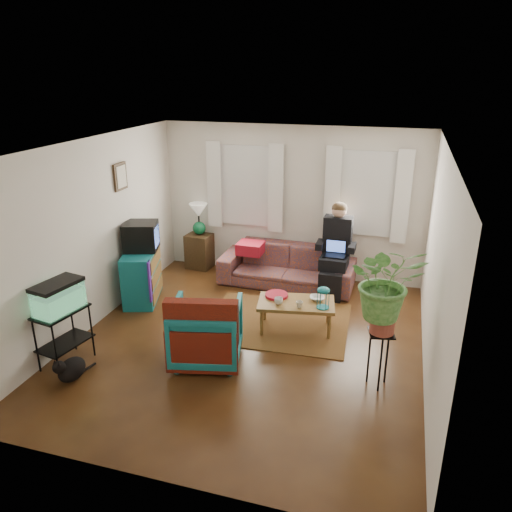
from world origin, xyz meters
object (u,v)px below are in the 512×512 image
(plant_stand, at_px, (379,359))
(sofa, at_px, (287,260))
(side_table, at_px, (200,251))
(coffee_table, at_px, (296,316))
(aquarium_stand, at_px, (65,338))
(armchair, at_px, (206,329))
(dresser, at_px, (142,276))

(plant_stand, bearing_deg, sofa, 123.43)
(side_table, xyz_separation_m, coffee_table, (2.19, -1.82, -0.10))
(sofa, relative_size, aquarium_stand, 3.07)
(sofa, xyz_separation_m, plant_stand, (1.67, -2.53, -0.09))
(aquarium_stand, height_order, armchair, armchair)
(armchair, bearing_deg, dresser, -52.35)
(side_table, bearing_deg, aquarium_stand, -95.77)
(side_table, xyz_separation_m, aquarium_stand, (-0.35, -3.46, 0.05))
(armchair, xyz_separation_m, coffee_table, (0.91, 1.06, -0.21))
(dresser, relative_size, armchair, 1.05)
(dresser, bearing_deg, side_table, 60.37)
(plant_stand, bearing_deg, armchair, -178.81)
(armchair, bearing_deg, coffee_table, -143.72)
(sofa, xyz_separation_m, dresser, (-2.04, -1.24, -0.03))
(side_table, height_order, coffee_table, side_table)
(dresser, bearing_deg, sofa, 14.04)
(side_table, relative_size, armchair, 0.74)
(aquarium_stand, bearing_deg, plant_stand, 20.31)
(side_table, bearing_deg, armchair, -65.98)
(dresser, xyz_separation_m, armchair, (1.62, -1.33, 0.02))
(sofa, height_order, plant_stand, sofa)
(coffee_table, relative_size, plant_stand, 1.50)
(aquarium_stand, distance_m, plant_stand, 3.77)
(dresser, bearing_deg, plant_stand, -36.32)
(sofa, bearing_deg, aquarium_stand, -122.31)
(sofa, height_order, side_table, sofa)
(armchair, height_order, coffee_table, armchair)
(side_table, xyz_separation_m, dresser, (-0.34, -1.55, 0.09))
(side_table, height_order, armchair, armchair)
(aquarium_stand, bearing_deg, dresser, 100.38)
(coffee_table, xyz_separation_m, plant_stand, (1.18, -1.01, 0.13))
(sofa, relative_size, dresser, 2.47)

